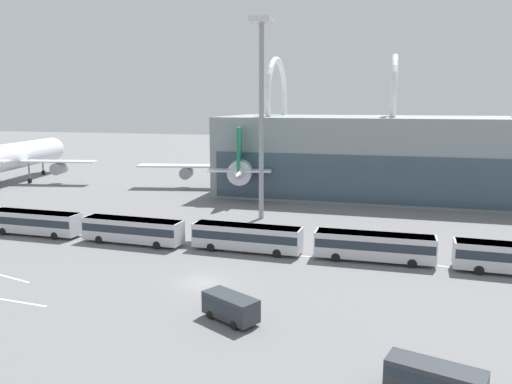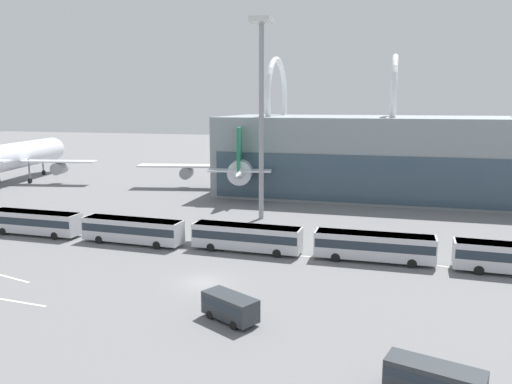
# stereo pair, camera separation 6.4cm
# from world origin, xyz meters

# --- Properties ---
(ground_plane) EXTENTS (440.00, 440.00, 0.00)m
(ground_plane) POSITION_xyz_m (0.00, 0.00, 0.00)
(ground_plane) COLOR slate
(airliner_at_gate_near) EXTENTS (37.67, 39.49, 15.60)m
(airliner_at_gate_near) POSITION_xyz_m (-63.25, 48.19, 5.89)
(airliner_at_gate_near) COLOR silver
(airliner_at_gate_near) RESTS_ON ground_plane
(airliner_at_gate_far) EXTENTS (45.48, 42.45, 13.30)m
(airliner_at_gate_far) POSITION_xyz_m (-11.37, 54.64, 5.26)
(airliner_at_gate_far) COLOR silver
(airliner_at_gate_far) RESTS_ON ground_plane
(airliner_parked_remote) EXTENTS (46.91, 43.71, 14.59)m
(airliner_parked_remote) POSITION_xyz_m (39.75, 62.96, 5.03)
(airliner_parked_remote) COLOR silver
(airliner_parked_remote) RESTS_ON ground_plane
(shuttle_bus_1) EXTENTS (13.15, 3.02, 3.16)m
(shuttle_bus_1) POSITION_xyz_m (-28.25, 10.96, 1.87)
(shuttle_bus_1) COLOR silver
(shuttle_bus_1) RESTS_ON ground_plane
(shuttle_bus_2) EXTENTS (13.21, 3.32, 3.16)m
(shuttle_bus_2) POSITION_xyz_m (-13.52, 10.65, 1.87)
(shuttle_bus_2) COLOR silver
(shuttle_bus_2) RESTS_ON ground_plane
(shuttle_bus_3) EXTENTS (13.19, 3.21, 3.16)m
(shuttle_bus_3) POSITION_xyz_m (1.21, 11.21, 1.87)
(shuttle_bus_3) COLOR silver
(shuttle_bus_3) RESTS_ON ground_plane
(shuttle_bus_4) EXTENTS (13.12, 2.90, 3.16)m
(shuttle_bus_4) POSITION_xyz_m (15.94, 11.34, 1.87)
(shuttle_bus_4) COLOR silver
(shuttle_bus_4) RESTS_ON ground_plane
(service_van_foreground) EXTENTS (5.23, 4.08, 2.15)m
(service_van_foreground) POSITION_xyz_m (5.37, -7.58, 1.27)
(service_van_foreground) COLOR #2D3338
(service_van_foreground) RESTS_ON ground_plane
(service_van_crossing) EXTENTS (5.98, 3.42, 2.21)m
(service_van_crossing) POSITION_xyz_m (20.47, -14.79, 1.31)
(service_van_crossing) COLOR #2D3338
(service_van_crossing) RESTS_ON ground_plane
(floodlight_mast) EXTENTS (3.05, 3.05, 29.52)m
(floodlight_mast) POSITION_xyz_m (-1.53, 28.35, 19.09)
(floodlight_mast) COLOR gray
(floodlight_mast) RESTS_ON ground_plane
(lane_stripe_0) EXTENTS (6.94, 0.73, 0.01)m
(lane_stripe_0) POSITION_xyz_m (-14.42, -8.87, 0.00)
(lane_stripe_0) COLOR silver
(lane_stripe_0) RESTS_ON ground_plane
(lane_stripe_1) EXTENTS (10.98, 2.43, 0.01)m
(lane_stripe_1) POSITION_xyz_m (19.18, 12.39, 0.00)
(lane_stripe_1) COLOR silver
(lane_stripe_1) RESTS_ON ground_plane
(lane_stripe_2) EXTENTS (8.10, 0.76, 0.01)m
(lane_stripe_2) POSITION_xyz_m (3.43, 13.83, 0.00)
(lane_stripe_2) COLOR silver
(lane_stripe_2) RESTS_ON ground_plane
(lane_stripe_4) EXTENTS (11.25, 0.69, 0.01)m
(lane_stripe_4) POSITION_xyz_m (4.19, 10.98, 0.00)
(lane_stripe_4) COLOR silver
(lane_stripe_4) RESTS_ON ground_plane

